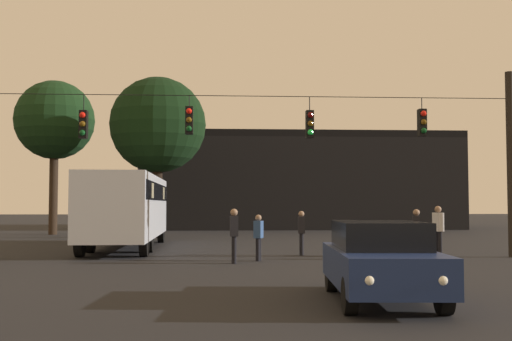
{
  "coord_description": "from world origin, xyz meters",
  "views": [
    {
      "loc": [
        -1.23,
        -4.68,
        1.86
      ],
      "look_at": [
        0.12,
        18.67,
        3.1
      ],
      "focal_mm": 44.16,
      "sensor_mm": 36.0,
      "label": 1
    }
  ],
  "objects_px": {
    "city_bus": "(128,204)",
    "pedestrian_trailing": "(417,231)",
    "car_near_right": "(380,260)",
    "pedestrian_near_bus": "(258,235)",
    "pedestrian_crossing_right": "(301,230)",
    "tree_behind_building": "(158,125)",
    "pedestrian_crossing_left": "(438,227)",
    "pedestrian_crossing_center": "(234,232)",
    "tree_left_silhouette": "(55,121)"
  },
  "relations": [
    {
      "from": "pedestrian_near_bus",
      "to": "tree_left_silhouette",
      "type": "bearing_deg",
      "value": 121.85
    },
    {
      "from": "car_near_right",
      "to": "tree_behind_building",
      "type": "relative_size",
      "value": 0.5
    },
    {
      "from": "tree_behind_building",
      "to": "pedestrian_crossing_right",
      "type": "bearing_deg",
      "value": -62.7
    },
    {
      "from": "city_bus",
      "to": "pedestrian_near_bus",
      "type": "height_order",
      "value": "city_bus"
    },
    {
      "from": "pedestrian_crossing_right",
      "to": "pedestrian_near_bus",
      "type": "distance_m",
      "value": 2.72
    },
    {
      "from": "pedestrian_near_bus",
      "to": "pedestrian_trailing",
      "type": "height_order",
      "value": "pedestrian_trailing"
    },
    {
      "from": "car_near_right",
      "to": "tree_left_silhouette",
      "type": "xyz_separation_m",
      "value": [
        -13.18,
        26.94,
        6.14
      ]
    },
    {
      "from": "pedestrian_crossing_center",
      "to": "city_bus",
      "type": "bearing_deg",
      "value": 122.16
    },
    {
      "from": "car_near_right",
      "to": "city_bus",
      "type": "bearing_deg",
      "value": 115.29
    },
    {
      "from": "pedestrian_near_bus",
      "to": "city_bus",
      "type": "bearing_deg",
      "value": 130.36
    },
    {
      "from": "city_bus",
      "to": "pedestrian_trailing",
      "type": "bearing_deg",
      "value": -28.85
    },
    {
      "from": "city_bus",
      "to": "car_near_right",
      "type": "xyz_separation_m",
      "value": [
        6.92,
        -14.65,
        -1.07
      ]
    },
    {
      "from": "city_bus",
      "to": "pedestrian_crossing_left",
      "type": "relative_size",
      "value": 6.18
    },
    {
      "from": "city_bus",
      "to": "pedestrian_crossing_right",
      "type": "height_order",
      "value": "city_bus"
    },
    {
      "from": "pedestrian_near_bus",
      "to": "pedestrian_trailing",
      "type": "bearing_deg",
      "value": 2.8
    },
    {
      "from": "car_near_right",
      "to": "pedestrian_crossing_left",
      "type": "distance_m",
      "value": 11.11
    },
    {
      "from": "car_near_right",
      "to": "pedestrian_crossing_center",
      "type": "distance_m",
      "value": 8.25
    },
    {
      "from": "pedestrian_crossing_left",
      "to": "tree_behind_building",
      "type": "xyz_separation_m",
      "value": [
        -11.22,
        13.13,
        5.21
      ]
    },
    {
      "from": "pedestrian_near_bus",
      "to": "pedestrian_trailing",
      "type": "distance_m",
      "value": 5.35
    },
    {
      "from": "pedestrian_crossing_left",
      "to": "pedestrian_crossing_right",
      "type": "xyz_separation_m",
      "value": [
        -4.81,
        0.69,
        -0.12
      ]
    },
    {
      "from": "pedestrian_near_bus",
      "to": "tree_behind_building",
      "type": "height_order",
      "value": "tree_behind_building"
    },
    {
      "from": "pedestrian_crossing_center",
      "to": "pedestrian_crossing_right",
      "type": "xyz_separation_m",
      "value": [
        2.51,
        2.95,
        -0.07
      ]
    },
    {
      "from": "city_bus",
      "to": "pedestrian_crossing_right",
      "type": "xyz_separation_m",
      "value": [
        6.81,
        -3.89,
        -0.96
      ]
    },
    {
      "from": "car_near_right",
      "to": "tree_left_silhouette",
      "type": "relative_size",
      "value": 0.47
    },
    {
      "from": "car_near_right",
      "to": "pedestrian_trailing",
      "type": "bearing_deg",
      "value": 68.33
    },
    {
      "from": "pedestrian_crossing_left",
      "to": "pedestrian_crossing_center",
      "type": "xyz_separation_m",
      "value": [
        -7.32,
        -2.25,
        -0.05
      ]
    },
    {
      "from": "pedestrian_trailing",
      "to": "pedestrian_crossing_left",
      "type": "bearing_deg",
      "value": 45.44
    },
    {
      "from": "car_near_right",
      "to": "pedestrian_crossing_right",
      "type": "distance_m",
      "value": 10.77
    },
    {
      "from": "pedestrian_crossing_center",
      "to": "pedestrian_trailing",
      "type": "height_order",
      "value": "pedestrian_crossing_center"
    },
    {
      "from": "car_near_right",
      "to": "pedestrian_near_bus",
      "type": "height_order",
      "value": "car_near_right"
    },
    {
      "from": "car_near_right",
      "to": "pedestrian_crossing_right",
      "type": "bearing_deg",
      "value": 90.61
    },
    {
      "from": "city_bus",
      "to": "pedestrian_crossing_left",
      "type": "bearing_deg",
      "value": -21.53
    },
    {
      "from": "tree_behind_building",
      "to": "pedestrian_crossing_center",
      "type": "bearing_deg",
      "value": -75.74
    },
    {
      "from": "pedestrian_crossing_left",
      "to": "pedestrian_crossing_center",
      "type": "relative_size",
      "value": 1.05
    },
    {
      "from": "pedestrian_crossing_center",
      "to": "pedestrian_trailing",
      "type": "bearing_deg",
      "value": 9.91
    },
    {
      "from": "city_bus",
      "to": "pedestrian_crossing_center",
      "type": "relative_size",
      "value": 6.46
    },
    {
      "from": "pedestrian_crossing_center",
      "to": "tree_behind_building",
      "type": "bearing_deg",
      "value": 104.26
    },
    {
      "from": "pedestrian_near_bus",
      "to": "pedestrian_crossing_left",
      "type": "bearing_deg",
      "value": 12.48
    },
    {
      "from": "pedestrian_crossing_center",
      "to": "pedestrian_trailing",
      "type": "relative_size",
      "value": 1.02
    },
    {
      "from": "pedestrian_trailing",
      "to": "pedestrian_crossing_right",
      "type": "bearing_deg",
      "value": 152.85
    },
    {
      "from": "pedestrian_crossing_right",
      "to": "tree_left_silhouette",
      "type": "distance_m",
      "value": 21.65
    },
    {
      "from": "pedestrian_crossing_left",
      "to": "pedestrian_crossing_right",
      "type": "distance_m",
      "value": 4.86
    },
    {
      "from": "pedestrian_crossing_center",
      "to": "pedestrian_near_bus",
      "type": "relative_size",
      "value": 1.13
    },
    {
      "from": "pedestrian_trailing",
      "to": "tree_behind_building",
      "type": "relative_size",
      "value": 0.19
    },
    {
      "from": "pedestrian_crossing_right",
      "to": "tree_behind_building",
      "type": "distance_m",
      "value": 14.97
    },
    {
      "from": "city_bus",
      "to": "pedestrian_trailing",
      "type": "xyz_separation_m",
      "value": [
        10.46,
        -5.76,
        -0.91
      ]
    },
    {
      "from": "pedestrian_near_bus",
      "to": "tree_behind_building",
      "type": "bearing_deg",
      "value": 107.98
    },
    {
      "from": "pedestrian_crossing_right",
      "to": "tree_left_silhouette",
      "type": "height_order",
      "value": "tree_left_silhouette"
    },
    {
      "from": "pedestrian_crossing_left",
      "to": "pedestrian_crossing_right",
      "type": "relative_size",
      "value": 1.11
    },
    {
      "from": "tree_left_silhouette",
      "to": "pedestrian_trailing",
      "type": "bearing_deg",
      "value": -47.2
    }
  ]
}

